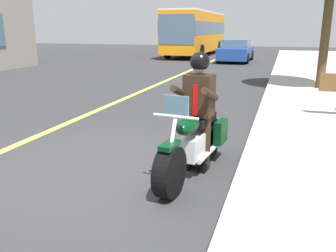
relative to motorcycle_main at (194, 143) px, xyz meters
The scene contains 5 objects.
ground_plane 1.46m from the motorcycle_main, 77.99° to the right, with size 80.00×80.00×0.00m, color #333335.
motorcycle_main is the anchor object (origin of this frame).
rider_main 0.61m from the motorcycle_main, behind, with size 0.66×0.60×1.74m.
bus_near 23.96m from the motorcycle_main, 166.44° to the right, with size 11.05×2.70×3.30m.
car_silver 18.64m from the motorcycle_main, behind, with size 4.60×1.92×1.40m.
Camera 1 is at (4.44, 2.51, 2.05)m, focal length 37.89 mm.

